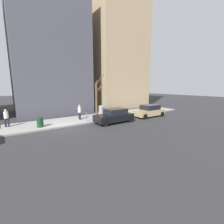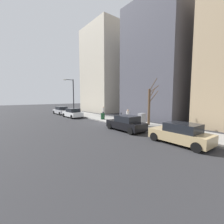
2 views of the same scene
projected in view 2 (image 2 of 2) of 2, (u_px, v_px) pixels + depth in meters
name	position (u px, v px, depth m)	size (l,w,h in m)	color
ground_plane	(106.00, 123.00, 19.65)	(120.00, 120.00, 0.00)	#2B2B2D
sidewalk	(117.00, 121.00, 20.88)	(4.00, 36.00, 0.15)	gray
parked_car_tan	(180.00, 134.00, 10.68)	(2.02, 4.25, 1.52)	tan
parked_car_black	(126.00, 123.00, 14.98)	(1.96, 4.22, 1.52)	black
parked_car_white	(73.00, 113.00, 24.72)	(2.02, 4.25, 1.52)	white
parked_car_silver	(61.00, 111.00, 29.37)	(2.02, 4.25, 1.52)	#B7B7BC
parking_meter	(121.00, 117.00, 17.89)	(0.14, 0.10, 1.35)	slate
utility_box	(142.00, 120.00, 16.50)	(0.83, 0.61, 1.43)	#A8A399
streetlamp	(72.00, 94.00, 28.10)	(1.97, 0.32, 6.50)	black
bare_tree	(149.00, 105.00, 17.17)	(1.18, 1.19, 5.24)	brown
trash_bin	(103.00, 116.00, 21.69)	(0.56, 0.56, 0.90)	#14381E
pedestrian_near_meter	(128.00, 115.00, 18.88)	(0.40, 0.36, 1.66)	#1E1E2D
pedestrian_midblock	(103.00, 111.00, 24.74)	(0.36, 0.40, 1.66)	#1E1E2D
office_block_center	(162.00, 64.00, 24.17)	(9.64, 9.64, 17.44)	#4C4C56
office_tower_right	(109.00, 71.00, 35.56)	(10.29, 10.29, 19.00)	#BCB29E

